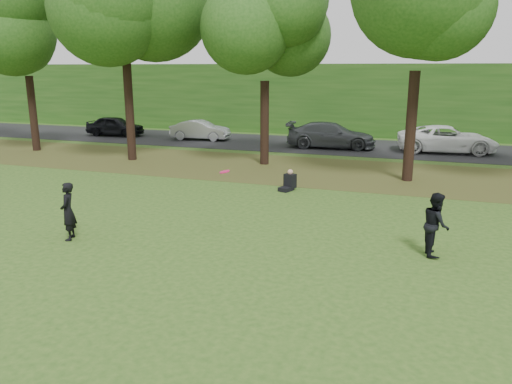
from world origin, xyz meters
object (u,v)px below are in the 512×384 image
Objects in this scene: player_left at (68,211)px; player_right at (436,224)px; frisbee at (225,172)px; seated_person at (289,182)px.

player_left is 9.98m from player_right.
frisbee is 0.45× the size of seated_person.
player_left is 8.84m from seated_person.
seated_person is (-5.44, 5.61, -0.52)m from player_right.
player_right is 5.62m from frisbee.
player_left is 0.99× the size of player_right.
player_right is 2.00× the size of seated_person.
seated_person is (-0.13, 6.91, -1.80)m from frisbee.
player_left is 1.99× the size of seated_person.
frisbee reaches higher than seated_person.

